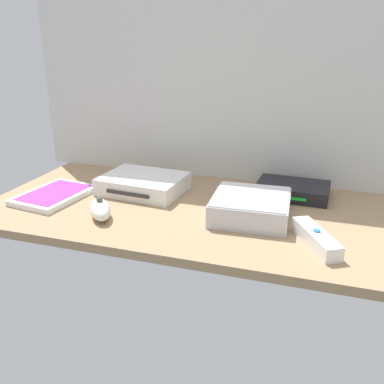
{
  "coord_description": "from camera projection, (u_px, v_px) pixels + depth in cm",
  "views": [
    {
      "loc": [
        27.5,
        -86.72,
        38.3
      ],
      "look_at": [
        0.0,
        0.0,
        4.0
      ],
      "focal_mm": 38.23,
      "sensor_mm": 36.0,
      "label": 1
    }
  ],
  "objects": [
    {
      "name": "remote_wand",
      "position": [
        316.0,
        238.0,
        0.8
      ],
      "size": [
        10.25,
        14.72,
        3.4
      ],
      "rotation": [
        0.0,
        0.0,
        0.5
      ],
      "color": "white",
      "rests_on": "ground_plane"
    },
    {
      "name": "network_router",
      "position": [
        293.0,
        190.0,
        1.05
      ],
      "size": [
        18.6,
        13.06,
        3.4
      ],
      "rotation": [
        0.0,
        0.0,
        -0.05
      ],
      "color": "black",
      "rests_on": "ground_plane"
    },
    {
      "name": "back_wall",
      "position": [
        220.0,
        63.0,
        1.09
      ],
      "size": [
        110.0,
        1.2,
        64.0
      ],
      "primitive_type": "cube",
      "color": "silver",
      "rests_on": "ground"
    },
    {
      "name": "game_console",
      "position": [
        143.0,
        184.0,
        1.08
      ],
      "size": [
        22.28,
        17.84,
        4.4
      ],
      "rotation": [
        0.0,
        0.0,
        -0.08
      ],
      "color": "white",
      "rests_on": "ground_plane"
    },
    {
      "name": "remote_nunchuk",
      "position": [
        100.0,
        209.0,
        0.92
      ],
      "size": [
        9.37,
        10.7,
        5.1
      ],
      "rotation": [
        0.0,
        0.0,
        0.62
      ],
      "color": "white",
      "rests_on": "ground_plane"
    },
    {
      "name": "ground_plane",
      "position": [
        192.0,
        211.0,
        0.99
      ],
      "size": [
        100.0,
        48.0,
        2.0
      ],
      "primitive_type": "cube",
      "color": "#9E7F5B",
      "rests_on": "ground"
    },
    {
      "name": "game_case",
      "position": [
        54.0,
        195.0,
        1.04
      ],
      "size": [
        15.93,
        20.59,
        1.56
      ],
      "rotation": [
        0.0,
        0.0,
        -0.13
      ],
      "color": "white",
      "rests_on": "ground_plane"
    },
    {
      "name": "mini_computer",
      "position": [
        251.0,
        207.0,
        0.92
      ],
      "size": [
        17.75,
        17.75,
        5.3
      ],
      "rotation": [
        0.0,
        0.0,
        0.05
      ],
      "color": "silver",
      "rests_on": "ground_plane"
    }
  ]
}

